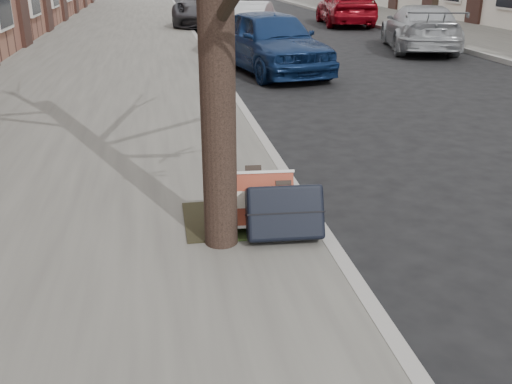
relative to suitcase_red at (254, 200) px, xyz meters
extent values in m
plane|color=black|center=(1.83, -1.00, -0.38)|extent=(120.00, 120.00, 0.00)
cube|color=slate|center=(-1.87, 14.00, -0.32)|extent=(5.00, 70.00, 0.12)
cube|color=slate|center=(9.63, 14.00, -0.32)|extent=(4.00, 70.00, 0.12)
cube|color=black|center=(-0.17, 0.20, -0.25)|extent=(0.85, 0.85, 0.02)
cube|color=maroon|center=(0.00, 0.00, 0.00)|extent=(0.69, 0.41, 0.51)
cube|color=black|center=(0.21, -0.28, -0.01)|extent=(0.65, 0.41, 0.50)
imported|color=#0F234E|center=(1.78, 8.22, 0.31)|extent=(2.36, 4.27, 1.38)
imported|color=#B8BCC0|center=(1.72, 11.97, 0.27)|extent=(2.58, 4.15, 1.29)
imported|color=#323136|center=(1.57, 18.53, 0.38)|extent=(3.70, 5.87, 1.51)
imported|color=#989C9F|center=(6.58, 11.01, 0.25)|extent=(2.78, 4.60, 1.25)
imported|color=maroon|center=(6.79, 18.29, 0.40)|extent=(2.41, 4.77, 1.56)
camera|label=1|loc=(-0.76, -4.46, 1.88)|focal=40.00mm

